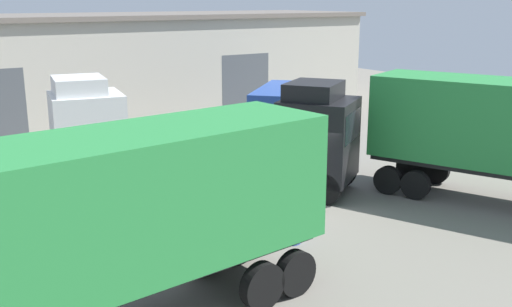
{
  "coord_description": "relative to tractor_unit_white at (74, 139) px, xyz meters",
  "views": [
    {
      "loc": [
        -11.95,
        -15.26,
        6.69
      ],
      "look_at": [
        -0.98,
        1.07,
        1.6
      ],
      "focal_mm": 42.0,
      "sensor_mm": 36.0,
      "label": 1
    }
  ],
  "objects": [
    {
      "name": "oil_drum",
      "position": [
        3.54,
        -7.99,
        -1.48
      ],
      "size": [
        0.58,
        0.58,
        0.88
      ],
      "color": "#33519E",
      "rests_on": "ground_plane"
    },
    {
      "name": "gravel_pile",
      "position": [
        15.98,
        -2.91,
        -0.99
      ],
      "size": [
        3.18,
        3.18,
        1.86
      ],
      "color": "#565147",
      "rests_on": "ground_plane"
    },
    {
      "name": "delivery_van_blue",
      "position": [
        10.32,
        1.82,
        -0.47
      ],
      "size": [
        5.27,
        5.07,
        2.68
      ],
      "rotation": [
        0.0,
        0.0,
        -2.4
      ],
      "color": "#2347A3",
      "rests_on": "ground_plane"
    },
    {
      "name": "tractor_unit_black",
      "position": [
        6.75,
        -4.42,
        -0.07
      ],
      "size": [
        5.73,
        6.84,
        3.94
      ],
      "rotation": [
        0.0,
        0.0,
        -0.98
      ],
      "color": "black",
      "rests_on": "ground_plane"
    },
    {
      "name": "container_trailer_orange",
      "position": [
        -2.14,
        -9.8,
        0.71
      ],
      "size": [
        9.55,
        3.46,
        4.18
      ],
      "rotation": [
        0.0,
        0.0,
        -3.04
      ],
      "color": "#28843D",
      "rests_on": "ground_plane"
    },
    {
      "name": "tractor_unit_white",
      "position": [
        0.0,
        0.0,
        0.0
      ],
      "size": [
        6.83,
        3.7,
        4.09
      ],
      "rotation": [
        0.0,
        0.0,
        -0.19
      ],
      "color": "silver",
      "rests_on": "ground_plane"
    },
    {
      "name": "traffic_cone",
      "position": [
        -1.74,
        -3.79,
        -1.67
      ],
      "size": [
        0.4,
        0.4,
        0.55
      ],
      "color": "black",
      "rests_on": "ground_plane"
    },
    {
      "name": "ground_plane",
      "position": [
        5.87,
        -5.28,
        -1.92
      ],
      "size": [
        60.0,
        60.0,
        0.0
      ],
      "primitive_type": "plane",
      "color": "slate"
    },
    {
      "name": "warehouse_building",
      "position": [
        5.87,
        12.86,
        1.02
      ],
      "size": [
        32.24,
        8.8,
        5.87
      ],
      "color": "#B7B2A3",
      "rests_on": "ground_plane"
    }
  ]
}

